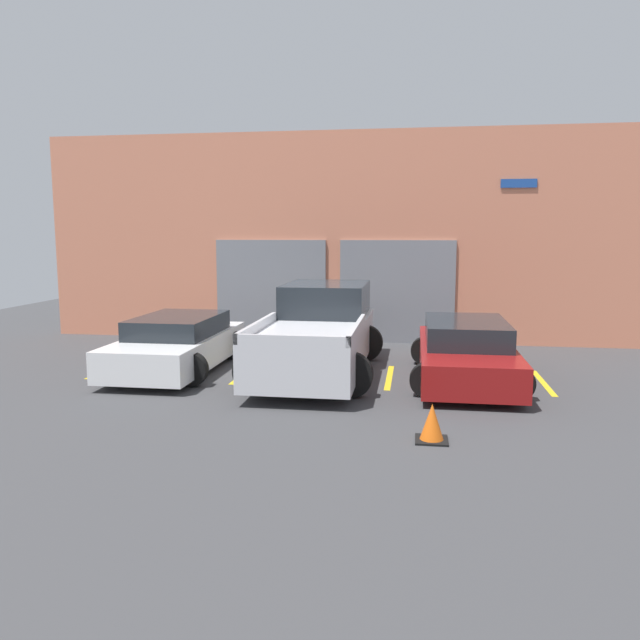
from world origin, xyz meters
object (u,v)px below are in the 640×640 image
Objects in this scene: sedan_side at (466,352)px; traffic_cone at (432,424)px; pickup_truck at (319,333)px; sedan_white at (178,344)px.

sedan_side is 8.38× the size of traffic_cone.
sedan_side is at bearing -5.85° from pickup_truck.
sedan_side is (3.06, -0.31, -0.27)m from pickup_truck.
sedan_side is (6.12, 0.00, 0.00)m from sedan_white.
pickup_truck is at bearing 5.94° from sedan_white.
sedan_white is 6.65m from traffic_cone.
sedan_white is (-3.06, -0.32, -0.28)m from pickup_truck.
sedan_white is 6.12m from sedan_side.
pickup_truck is 1.17× the size of sedan_side.
traffic_cone is at bearing -100.98° from sedan_side.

